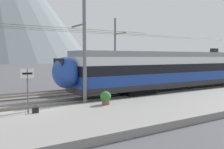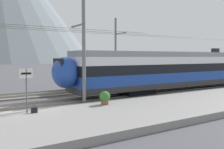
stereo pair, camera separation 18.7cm
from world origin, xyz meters
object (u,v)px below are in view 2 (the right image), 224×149
at_px(train_far_track, 190,66).
at_px(potted_plant_platform_edge, 105,97).
at_px(catenary_mast_mid, 83,47).
at_px(handbag_near_sign, 34,110).
at_px(platform_sign, 26,81).
at_px(train_near_platform, 202,68).
at_px(catenary_mast_far_side, 116,51).

distance_m(train_far_track, potted_plant_platform_edge, 19.35).
height_order(catenary_mast_mid, handbag_near_sign, catenary_mast_mid).
bearing_deg(potted_plant_platform_edge, handbag_near_sign, 179.72).
bearing_deg(catenary_mast_mid, potted_plant_platform_edge, -65.01).
bearing_deg(platform_sign, handbag_near_sign, -28.02).
xyz_separation_m(handbag_near_sign, potted_plant_platform_edge, (4.38, -0.02, 0.31)).
height_order(train_near_platform, train_far_track, same).
relative_size(train_far_track, potted_plant_platform_edge, 36.88).
xyz_separation_m(platform_sign, potted_plant_platform_edge, (4.72, -0.20, -1.28)).
xyz_separation_m(train_far_track, platform_sign, (-22.18, -8.01, -0.10)).
bearing_deg(catenary_mast_far_side, train_far_track, -9.90).
distance_m(train_near_platform, catenary_mast_far_side, 9.42).
xyz_separation_m(catenary_mast_far_side, handbag_near_sign, (-11.62, -9.98, -3.52)).
bearing_deg(handbag_near_sign, potted_plant_platform_edge, -0.28).
bearing_deg(train_near_platform, handbag_near_sign, -169.56).
height_order(train_far_track, platform_sign, train_far_track).
relative_size(train_near_platform, train_far_track, 1.01).
distance_m(train_near_platform, handbag_near_sign, 18.41).
bearing_deg(catenary_mast_far_side, train_near_platform, -46.05).
distance_m(catenary_mast_far_side, potted_plant_platform_edge, 12.75).
bearing_deg(handbag_near_sign, catenary_mast_far_side, 40.66).
height_order(catenary_mast_mid, potted_plant_platform_edge, catenary_mast_mid).
bearing_deg(catenary_mast_mid, catenary_mast_far_side, 46.47).
bearing_deg(platform_sign, catenary_mast_mid, 19.39).
bearing_deg(train_far_track, platform_sign, -160.14).
relative_size(train_far_track, catenary_mast_far_side, 0.71).
xyz_separation_m(catenary_mast_mid, handbag_near_sign, (-3.64, -1.58, -3.49)).
distance_m(train_far_track, handbag_near_sign, 23.40).
height_order(train_near_platform, handbag_near_sign, train_near_platform).
bearing_deg(train_near_platform, train_far_track, 51.87).
bearing_deg(potted_plant_platform_edge, train_near_platform, 13.77).
relative_size(catenary_mast_far_side, handbag_near_sign, 102.75).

